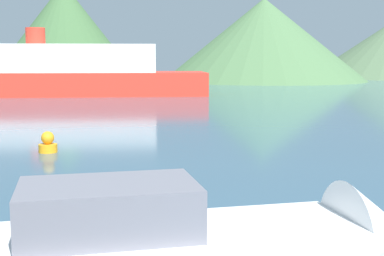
# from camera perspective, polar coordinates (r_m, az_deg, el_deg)

# --- Properties ---
(motorboat_near) EXTENTS (8.94, 3.51, 2.27)m
(motorboat_near) POSITION_cam_1_polar(r_m,az_deg,el_deg) (9.30, 0.24, -12.27)
(motorboat_near) COLOR white
(motorboat_near) RESTS_ON ground_plane
(ferry_distant) EXTENTS (33.11, 8.13, 6.52)m
(ferry_distant) POSITION_cam_1_polar(r_m,az_deg,el_deg) (54.49, -16.23, 5.66)
(ferry_distant) COLOR red
(ferry_distant) RESTS_ON ground_plane
(buoy_marker) EXTENTS (0.71, 0.71, 0.82)m
(buoy_marker) POSITION_cam_1_polar(r_m,az_deg,el_deg) (21.36, -15.13, -1.63)
(buoy_marker) COLOR orange
(buoy_marker) RESTS_ON ground_plane
(hill_central) EXTENTS (25.56, 25.56, 16.49)m
(hill_central) POSITION_cam_1_polar(r_m,az_deg,el_deg) (97.30, -13.44, 10.01)
(hill_central) COLOR #3D6038
(hill_central) RESTS_ON ground_plane
(hill_east) EXTENTS (32.30, 32.30, 12.98)m
(hill_east) POSITION_cam_1_polar(r_m,az_deg,el_deg) (86.81, 7.65, 9.31)
(hill_east) COLOR #476B42
(hill_east) RESTS_ON ground_plane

